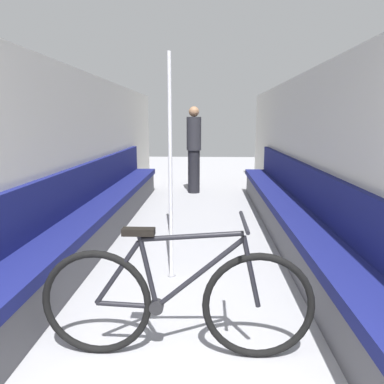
% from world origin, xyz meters
% --- Properties ---
extents(wall_left, '(0.10, 11.05, 2.12)m').
position_xyz_m(wall_left, '(-1.47, 3.92, 1.06)').
color(wall_left, beige).
rests_on(wall_left, ground).
extents(wall_right, '(0.10, 11.05, 2.12)m').
position_xyz_m(wall_right, '(1.47, 3.92, 1.06)').
color(wall_right, beige).
rests_on(wall_right, ground).
extents(bench_seat_row_left, '(0.45, 6.78, 0.96)m').
position_xyz_m(bench_seat_row_left, '(-1.22, 3.94, 0.32)').
color(bench_seat_row_left, '#4C4C51').
rests_on(bench_seat_row_left, ground).
extents(bench_seat_row_right, '(0.45, 6.78, 0.96)m').
position_xyz_m(bench_seat_row_right, '(1.22, 3.94, 0.32)').
color(bench_seat_row_right, '#4C4C51').
rests_on(bench_seat_row_right, ground).
extents(bicycle, '(1.73, 0.46, 0.91)m').
position_xyz_m(bicycle, '(-0.02, 1.61, 0.38)').
color(bicycle, black).
rests_on(bicycle, ground).
extents(grab_pole_near, '(0.08, 0.08, 2.10)m').
position_xyz_m(grab_pole_near, '(-0.18, 2.86, 1.02)').
color(grab_pole_near, gray).
rests_on(grab_pole_near, ground).
extents(grab_pole_far, '(0.08, 0.08, 2.10)m').
position_xyz_m(grab_pole_far, '(-0.30, 4.08, 1.02)').
color(grab_pole_far, gray).
rests_on(grab_pole_far, ground).
extents(passenger_standing, '(0.30, 0.30, 1.78)m').
position_xyz_m(passenger_standing, '(-0.12, 7.17, 0.92)').
color(passenger_standing, black).
rests_on(passenger_standing, ground).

